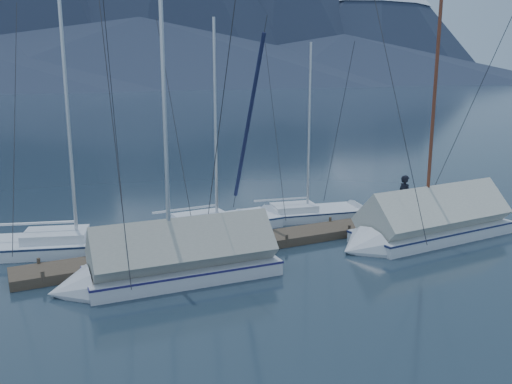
# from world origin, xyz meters

# --- Properties ---
(ground) EXTENTS (1000.00, 1000.00, 0.00)m
(ground) POSITION_xyz_m (0.00, 0.00, 0.00)
(ground) COLOR black
(ground) RESTS_ON ground
(dock) EXTENTS (18.00, 1.50, 0.54)m
(dock) POSITION_xyz_m (0.00, 2.00, 0.11)
(dock) COLOR #382D23
(dock) RESTS_ON ground
(mooring_posts) EXTENTS (15.12, 1.52, 0.35)m
(mooring_posts) POSITION_xyz_m (-0.50, 2.00, 0.35)
(mooring_posts) COLOR #382D23
(mooring_posts) RESTS_ON ground
(sailboat_open_left) EXTENTS (8.06, 4.37, 10.27)m
(sailboat_open_left) POSITION_xyz_m (-5.92, 4.42, 0.18)
(sailboat_open_left) COLOR silver
(sailboat_open_left) RESTS_ON ground
(sailboat_open_mid) EXTENTS (7.51, 3.20, 9.83)m
(sailboat_open_mid) POSITION_xyz_m (0.01, 4.84, 0.17)
(sailboat_open_mid) COLOR silver
(sailboat_open_mid) RESTS_ON ground
(sailboat_open_right) EXTENTS (6.94, 3.25, 8.86)m
(sailboat_open_right) POSITION_xyz_m (4.50, 4.58, 0.16)
(sailboat_open_right) COLOR silver
(sailboat_open_right) RESTS_ON ground
(sailboat_covered_near) EXTENTS (8.34, 3.55, 10.67)m
(sailboat_covered_near) POSITION_xyz_m (6.51, -0.28, 0.53)
(sailboat_covered_near) COLOR silver
(sailboat_covered_near) RESTS_ON ground
(sailboat_covered_far) EXTENTS (7.59, 3.19, 10.51)m
(sailboat_covered_far) POSITION_xyz_m (-4.29, 0.08, 0.51)
(sailboat_covered_far) COLOR #B9BCC6
(sailboat_covered_far) RESTS_ON ground
(person) EXTENTS (0.48, 0.72, 1.93)m
(person) POSITION_xyz_m (7.38, 1.83, 1.31)
(person) COLOR black
(person) RESTS_ON dock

